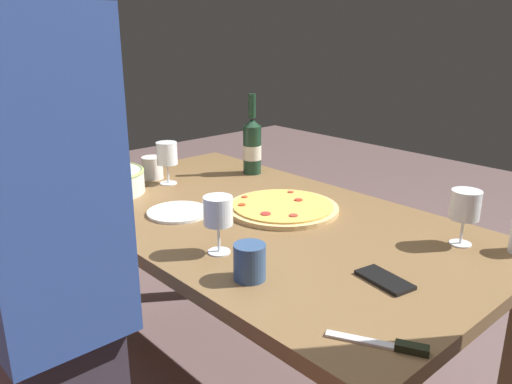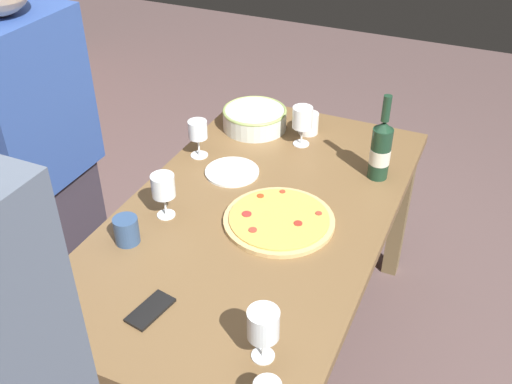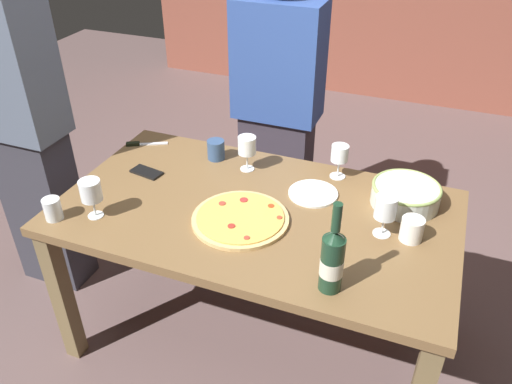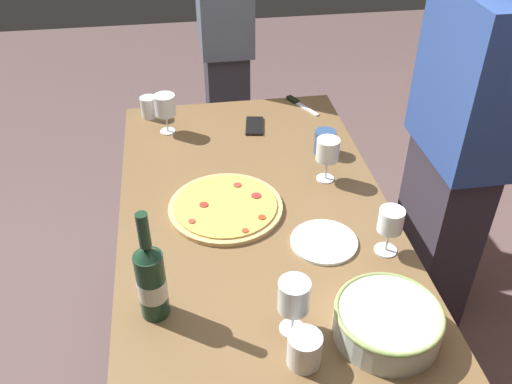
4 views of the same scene
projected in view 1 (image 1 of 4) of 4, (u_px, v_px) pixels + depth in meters
name	position (u px, v px, depth m)	size (l,w,h in m)	color
dining_table	(256.00, 241.00, 1.73)	(1.60, 0.90, 0.75)	brown
pizza	(283.00, 207.00, 1.75)	(0.38, 0.38, 0.02)	tan
serving_bowl	(107.00, 181.00, 1.92)	(0.28, 0.28, 0.09)	silver
wine_bottle	(252.00, 145.00, 2.15)	(0.08, 0.08, 0.34)	#1A3925
wine_glass_near_pizza	(465.00, 206.00, 1.44)	(0.08, 0.08, 0.16)	white
wine_glass_by_bottle	(218.00, 212.00, 1.39)	(0.08, 0.08, 0.16)	white
wine_glass_far_left	(167.00, 155.00, 2.01)	(0.08, 0.08, 0.17)	white
wine_glass_far_right	(119.00, 188.00, 1.61)	(0.08, 0.08, 0.16)	white
cup_ceramic	(152.00, 168.00, 2.10)	(0.08, 0.08, 0.09)	white
cup_spare	(250.00, 262.00, 1.26)	(0.08, 0.08, 0.09)	#324D76
side_plate	(178.00, 212.00, 1.72)	(0.21, 0.21, 0.01)	white
cell_phone	(385.00, 280.00, 1.26)	(0.07, 0.14, 0.01)	black
pizza_knife	(391.00, 345.00, 1.00)	(0.19, 0.11, 0.02)	silver
person_guest_left	(37.00, 299.00, 1.06)	(0.44, 0.24, 1.61)	#342D38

